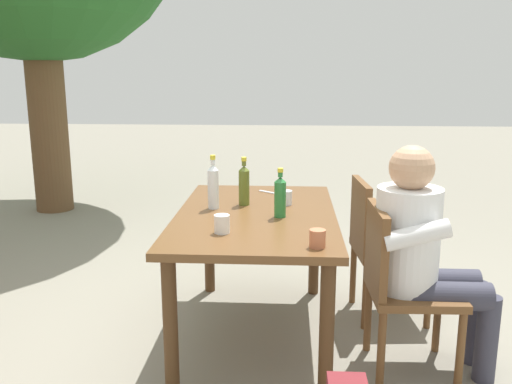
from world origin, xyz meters
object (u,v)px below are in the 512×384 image
person_in_white_shirt (423,249)px  table_knife (276,193)px  dining_table (256,230)px  bottle_clear (213,186)px  chair_near_right (378,241)px  cup_glass (285,198)px  bottle_olive (244,184)px  bottle_green (280,196)px  chair_near_left (399,281)px  cup_white (222,224)px  cup_terracotta (317,239)px

person_in_white_shirt → table_knife: bearing=43.2°
dining_table → table_knife: size_ratio=7.08×
dining_table → bottle_clear: bearing=71.0°
chair_near_right → cup_glass: 0.66m
bottle_olive → chair_near_right: bearing=-80.7°
bottle_green → chair_near_right: bearing=-56.9°
chair_near_left → bottle_olive: size_ratio=3.04×
bottle_clear → cup_glass: size_ratio=3.68×
bottle_clear → table_knife: bottle_clear is taller
dining_table → bottle_olive: size_ratio=5.04×
bottle_clear → bottle_green: bottle_clear is taller
chair_near_left → chair_near_right: same height
bottle_clear → cup_glass: 0.44m
chair_near_right → bottle_olive: bearing=99.3°
dining_table → chair_near_right: chair_near_right is taller
dining_table → chair_near_right: size_ratio=1.66×
cup_glass → chair_near_left: bearing=-132.3°
chair_near_left → table_knife: chair_near_left is taller
chair_near_left → cup_white: bearing=94.2°
cup_glass → cup_terracotta: bearing=-169.2°
bottle_olive → table_knife: size_ratio=1.40×
chair_near_left → bottle_clear: bottle_clear is taller
dining_table → cup_terracotta: size_ratio=17.32×
cup_glass → dining_table: bearing=140.9°
dining_table → bottle_green: bottle_green is taller
cup_terracotta → bottle_green: bearing=19.2°
person_in_white_shirt → cup_glass: bearing=52.7°
cup_glass → bottle_green: bearing=174.3°
chair_near_right → cup_terracotta: size_ratio=10.45×
chair_near_left → cup_terracotta: size_ratio=10.45×
person_in_white_shirt → cup_glass: size_ratio=13.91×
bottle_olive → dining_table: bearing=-156.1°
person_in_white_shirt → bottle_clear: (0.41, 1.10, 0.22)m
person_in_white_shirt → table_knife: 1.10m
dining_table → person_in_white_shirt: person_in_white_shirt is taller
dining_table → person_in_white_shirt: (-0.32, -0.85, 0.01)m
chair_near_right → cup_terracotta: bearing=154.6°
bottle_green → bottle_clear: bearing=67.0°
chair_near_right → cup_white: (-0.71, 0.89, 0.30)m
cup_terracotta → dining_table: bearing=28.1°
person_in_white_shirt → cup_glass: person_in_white_shirt is taller
dining_table → person_in_white_shirt: bearing=-110.8°
chair_near_right → dining_table: bearing=113.2°
chair_near_right → bottle_olive: bottle_olive is taller
cup_glass → table_knife: bearing=12.6°
person_in_white_shirt → cup_white: (-0.07, 1.00, 0.14)m
person_in_white_shirt → bottle_clear: person_in_white_shirt is taller
dining_table → bottle_green: (-0.08, -0.14, 0.22)m
chair_near_left → person_in_white_shirt: (0.00, -0.11, 0.17)m
dining_table → chair_near_right: bearing=-66.8°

